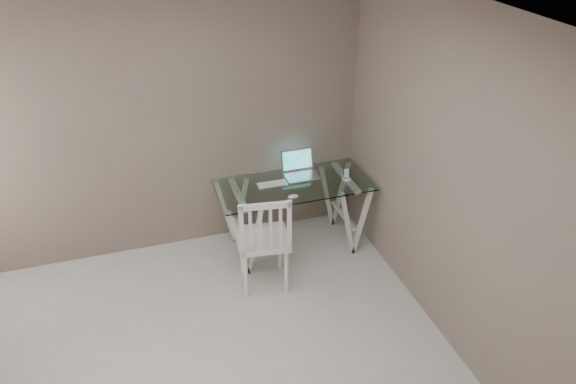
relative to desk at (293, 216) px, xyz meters
name	(u,v)px	position (x,y,z in m)	size (l,w,h in m)	color
room	(181,214)	(-1.26, -1.77, 1.33)	(4.50, 4.52, 2.71)	#B6B4AF
desk	(293,216)	(0.00, 0.00, 0.00)	(1.50, 0.70, 0.75)	silver
chair	(264,238)	(-0.45, -0.52, 0.17)	(0.51, 0.51, 1.00)	silver
laptop	(300,169)	(0.13, 0.18, 0.42)	(0.33, 0.29, 0.23)	#B8B8BD
keyboard	(272,184)	(-0.20, 0.06, 0.37)	(0.30, 0.13, 0.01)	silver
mouse	(293,197)	(-0.08, -0.25, 0.38)	(0.10, 0.06, 0.03)	silver
phone_dock	(346,177)	(0.53, -0.07, 0.40)	(0.07, 0.07, 0.13)	white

